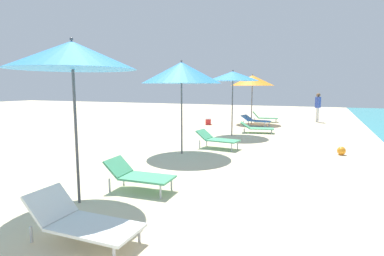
{
  "coord_description": "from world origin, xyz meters",
  "views": [
    {
      "loc": [
        3.18,
        4.6,
        2.08
      ],
      "look_at": [
        0.35,
        11.22,
        1.13
      ],
      "focal_mm": 28.91,
      "sensor_mm": 36.0,
      "label": 1
    }
  ],
  "objects_px": {
    "lounger_third_inland": "(82,220)",
    "lounger_farthest_inland": "(255,120)",
    "lounger_third_shoreside": "(139,175)",
    "umbrella_fifth": "(233,76)",
    "umbrella_fourth": "(181,73)",
    "person_walking_near": "(318,104)",
    "umbrella_farthest": "(252,80)",
    "lounger_farthest_shoreside": "(264,117)",
    "lounger_fifth_shoreside": "(257,128)",
    "beach_ball": "(341,151)",
    "lounger_fourth_shoreside": "(217,139)",
    "cooler_box": "(208,121)",
    "umbrella_third": "(72,55)"
  },
  "relations": [
    {
      "from": "umbrella_third",
      "to": "umbrella_farthest",
      "type": "bearing_deg",
      "value": 89.09
    },
    {
      "from": "umbrella_third",
      "to": "lounger_third_inland",
      "type": "distance_m",
      "value": 2.78
    },
    {
      "from": "lounger_third_inland",
      "to": "lounger_farthest_inland",
      "type": "xyz_separation_m",
      "value": [
        -0.41,
        13.44,
        0.03
      ]
    },
    {
      "from": "beach_ball",
      "to": "lounger_farthest_inland",
      "type": "bearing_deg",
      "value": 122.77
    },
    {
      "from": "cooler_box",
      "to": "beach_ball",
      "type": "relative_size",
      "value": 2.21
    },
    {
      "from": "lounger_farthest_shoreside",
      "to": "beach_ball",
      "type": "relative_size",
      "value": 6.06
    },
    {
      "from": "lounger_third_inland",
      "to": "umbrella_fifth",
      "type": "height_order",
      "value": "umbrella_fifth"
    },
    {
      "from": "umbrella_fourth",
      "to": "umbrella_fifth",
      "type": "bearing_deg",
      "value": 84.09
    },
    {
      "from": "beach_ball",
      "to": "lounger_fifth_shoreside",
      "type": "bearing_deg",
      "value": 132.62
    },
    {
      "from": "umbrella_fourth",
      "to": "lounger_farthest_inland",
      "type": "distance_m",
      "value": 8.14
    },
    {
      "from": "lounger_third_shoreside",
      "to": "lounger_farthest_inland",
      "type": "xyz_separation_m",
      "value": [
        0.02,
        11.38,
        -0.0
      ]
    },
    {
      "from": "umbrella_fourth",
      "to": "person_walking_near",
      "type": "xyz_separation_m",
      "value": [
        3.74,
        11.25,
        -1.45
      ]
    },
    {
      "from": "umbrella_fifth",
      "to": "cooler_box",
      "type": "bearing_deg",
      "value": 124.85
    },
    {
      "from": "lounger_third_inland",
      "to": "lounger_farthest_inland",
      "type": "height_order",
      "value": "lounger_third_inland"
    },
    {
      "from": "umbrella_fifth",
      "to": "lounger_fifth_shoreside",
      "type": "bearing_deg",
      "value": 54.22
    },
    {
      "from": "beach_ball",
      "to": "cooler_box",
      "type": "bearing_deg",
      "value": 138.31
    },
    {
      "from": "lounger_fifth_shoreside",
      "to": "beach_ball",
      "type": "bearing_deg",
      "value": -57.74
    },
    {
      "from": "lounger_fourth_shoreside",
      "to": "beach_ball",
      "type": "xyz_separation_m",
      "value": [
        3.86,
        0.53,
        -0.21
      ]
    },
    {
      "from": "lounger_third_shoreside",
      "to": "lounger_fifth_shoreside",
      "type": "bearing_deg",
      "value": 83.12
    },
    {
      "from": "umbrella_fourth",
      "to": "beach_ball",
      "type": "bearing_deg",
      "value": 20.57
    },
    {
      "from": "lounger_fifth_shoreside",
      "to": "beach_ball",
      "type": "relative_size",
      "value": 6.16
    },
    {
      "from": "umbrella_fifth",
      "to": "beach_ball",
      "type": "bearing_deg",
      "value": -30.62
    },
    {
      "from": "cooler_box",
      "to": "lounger_farthest_inland",
      "type": "bearing_deg",
      "value": 6.21
    },
    {
      "from": "person_walking_near",
      "to": "beach_ball",
      "type": "relative_size",
      "value": 6.73
    },
    {
      "from": "lounger_farthest_inland",
      "to": "lounger_fourth_shoreside",
      "type": "bearing_deg",
      "value": -77.77
    },
    {
      "from": "lounger_third_shoreside",
      "to": "lounger_fourth_shoreside",
      "type": "distance_m",
      "value": 4.78
    },
    {
      "from": "lounger_third_shoreside",
      "to": "umbrella_fourth",
      "type": "xyz_separation_m",
      "value": [
        -0.71,
        3.57,
        2.18
      ]
    },
    {
      "from": "lounger_fifth_shoreside",
      "to": "umbrella_fourth",
      "type": "bearing_deg",
      "value": -113.7
    },
    {
      "from": "lounger_third_inland",
      "to": "lounger_farthest_inland",
      "type": "bearing_deg",
      "value": 90.79
    },
    {
      "from": "lounger_fifth_shoreside",
      "to": "beach_ball",
      "type": "xyz_separation_m",
      "value": [
        3.36,
        -3.65,
        -0.12
      ]
    },
    {
      "from": "lounger_third_shoreside",
      "to": "umbrella_farthest",
      "type": "distance_m",
      "value": 12.64
    },
    {
      "from": "lounger_fifth_shoreside",
      "to": "beach_ball",
      "type": "height_order",
      "value": "lounger_fifth_shoreside"
    },
    {
      "from": "lounger_third_inland",
      "to": "person_walking_near",
      "type": "distance_m",
      "value": 17.1
    },
    {
      "from": "lounger_third_shoreside",
      "to": "umbrella_farthest",
      "type": "relative_size",
      "value": 0.49
    },
    {
      "from": "lounger_farthest_shoreside",
      "to": "cooler_box",
      "type": "relative_size",
      "value": 2.73
    },
    {
      "from": "umbrella_farthest",
      "to": "person_walking_near",
      "type": "height_order",
      "value": "umbrella_farthest"
    },
    {
      "from": "umbrella_farthest",
      "to": "person_walking_near",
      "type": "xyz_separation_m",
      "value": [
        3.46,
        2.37,
        -1.39
      ]
    },
    {
      "from": "person_walking_near",
      "to": "beach_ball",
      "type": "bearing_deg",
      "value": -63.21
    },
    {
      "from": "umbrella_fifth",
      "to": "cooler_box",
      "type": "relative_size",
      "value": 4.91
    },
    {
      "from": "lounger_farthest_inland",
      "to": "lounger_third_shoreside",
      "type": "bearing_deg",
      "value": -78.28
    },
    {
      "from": "umbrella_fourth",
      "to": "lounger_fourth_shoreside",
      "type": "xyz_separation_m",
      "value": [
        0.77,
        1.21,
        -2.18
      ]
    },
    {
      "from": "umbrella_farthest",
      "to": "lounger_farthest_shoreside",
      "type": "relative_size",
      "value": 1.8
    },
    {
      "from": "lounger_third_shoreside",
      "to": "umbrella_fourth",
      "type": "relative_size",
      "value": 0.47
    },
    {
      "from": "lounger_third_shoreside",
      "to": "lounger_farthest_inland",
      "type": "distance_m",
      "value": 11.38
    },
    {
      "from": "lounger_third_shoreside",
      "to": "lounger_third_inland",
      "type": "distance_m",
      "value": 2.11
    },
    {
      "from": "lounger_fourth_shoreside",
      "to": "lounger_farthest_shoreside",
      "type": "height_order",
      "value": "lounger_farthest_shoreside"
    },
    {
      "from": "lounger_fifth_shoreside",
      "to": "lounger_farthest_shoreside",
      "type": "bearing_deg",
      "value": 85.42
    },
    {
      "from": "umbrella_fifth",
      "to": "lounger_farthest_inland",
      "type": "relative_size",
      "value": 1.75
    },
    {
      "from": "lounger_third_shoreside",
      "to": "person_walking_near",
      "type": "relative_size",
      "value": 0.79
    },
    {
      "from": "umbrella_third",
      "to": "person_walking_near",
      "type": "bearing_deg",
      "value": 76.9
    }
  ]
}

